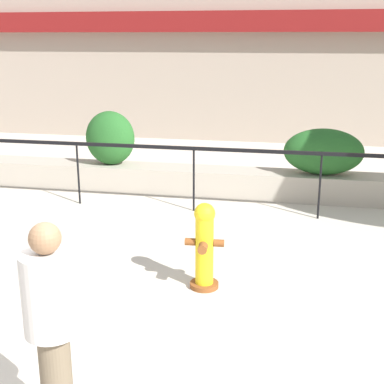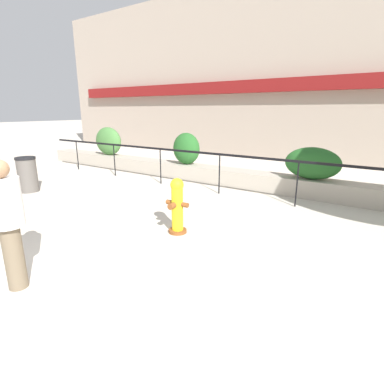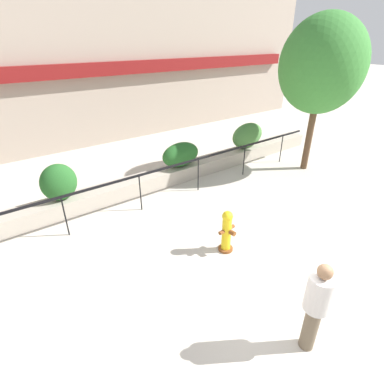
{
  "view_description": "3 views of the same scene",
  "coord_description": "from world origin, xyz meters",
  "px_view_note": "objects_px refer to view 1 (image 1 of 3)",
  "views": [
    {
      "loc": [
        1.75,
        -3.92,
        2.97
      ],
      "look_at": [
        0.27,
        3.39,
        0.79
      ],
      "focal_mm": 50.0,
      "sensor_mm": 36.0,
      "label": 1
    },
    {
      "loc": [
        3.98,
        -2.35,
        2.3
      ],
      "look_at": [
        0.64,
        2.58,
        0.67
      ],
      "focal_mm": 28.0,
      "sensor_mm": 36.0,
      "label": 2
    },
    {
      "loc": [
        -3.44,
        -2.18,
        4.61
      ],
      "look_at": [
        0.86,
        3.54,
        0.89
      ],
      "focal_mm": 28.0,
      "sensor_mm": 36.0,
      "label": 3
    }
  ],
  "objects_px": {
    "hedge_bush_2": "(324,152)",
    "fire_hydrant": "(204,245)",
    "hedge_bush_1": "(110,138)",
    "pedestrian": "(52,319)"
  },
  "relations": [
    {
      "from": "hedge_bush_2",
      "to": "fire_hydrant",
      "type": "bearing_deg",
      "value": -110.51
    },
    {
      "from": "hedge_bush_2",
      "to": "fire_hydrant",
      "type": "distance_m",
      "value": 4.31
    },
    {
      "from": "hedge_bush_1",
      "to": "hedge_bush_2",
      "type": "xyz_separation_m",
      "value": [
        4.12,
        0.0,
        -0.11
      ]
    },
    {
      "from": "hedge_bush_1",
      "to": "fire_hydrant",
      "type": "relative_size",
      "value": 0.99
    },
    {
      "from": "hedge_bush_2",
      "to": "fire_hydrant",
      "type": "xyz_separation_m",
      "value": [
        -1.51,
        -4.02,
        -0.38
      ]
    },
    {
      "from": "hedge_bush_1",
      "to": "hedge_bush_2",
      "type": "bearing_deg",
      "value": 0.0
    },
    {
      "from": "hedge_bush_1",
      "to": "fire_hydrant",
      "type": "xyz_separation_m",
      "value": [
        2.62,
        -4.02,
        -0.48
      ]
    },
    {
      "from": "hedge_bush_2",
      "to": "pedestrian",
      "type": "height_order",
      "value": "pedestrian"
    },
    {
      "from": "hedge_bush_1",
      "to": "pedestrian",
      "type": "relative_size",
      "value": 0.62
    },
    {
      "from": "hedge_bush_1",
      "to": "hedge_bush_2",
      "type": "distance_m",
      "value": 4.12
    }
  ]
}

